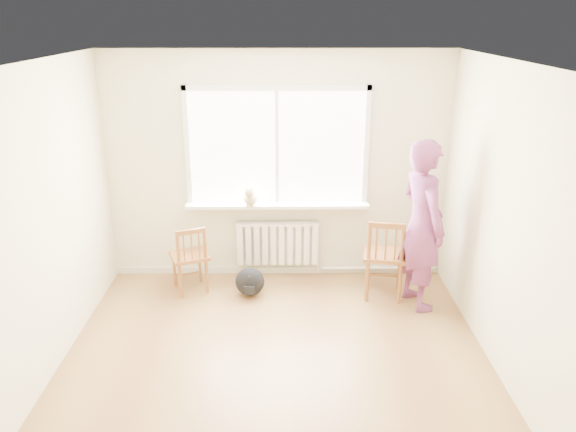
{
  "coord_description": "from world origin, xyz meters",
  "views": [
    {
      "loc": [
        0.08,
        -4.12,
        3.07
      ],
      "look_at": [
        0.12,
        1.2,
        1.13
      ],
      "focal_mm": 35.0,
      "sensor_mm": 36.0,
      "label": 1
    }
  ],
  "objects_px": {
    "chair_right": "(385,258)",
    "person": "(422,225)",
    "backpack": "(250,282)",
    "cat": "(251,197)",
    "chair_left": "(190,259)"
  },
  "relations": [
    {
      "from": "chair_right",
      "to": "person",
      "type": "height_order",
      "value": "person"
    },
    {
      "from": "person",
      "to": "backpack",
      "type": "height_order",
      "value": "person"
    },
    {
      "from": "cat",
      "to": "backpack",
      "type": "bearing_deg",
      "value": -88.12
    },
    {
      "from": "chair_left",
      "to": "person",
      "type": "height_order",
      "value": "person"
    },
    {
      "from": "chair_right",
      "to": "backpack",
      "type": "relative_size",
      "value": 2.85
    },
    {
      "from": "chair_left",
      "to": "cat",
      "type": "xyz_separation_m",
      "value": [
        0.69,
        0.3,
        0.65
      ]
    },
    {
      "from": "chair_left",
      "to": "backpack",
      "type": "height_order",
      "value": "chair_left"
    },
    {
      "from": "chair_left",
      "to": "chair_right",
      "type": "xyz_separation_m",
      "value": [
        2.2,
        -0.15,
        0.07
      ]
    },
    {
      "from": "person",
      "to": "backpack",
      "type": "relative_size",
      "value": 5.6
    },
    {
      "from": "chair_left",
      "to": "person",
      "type": "distance_m",
      "value": 2.62
    },
    {
      "from": "chair_left",
      "to": "cat",
      "type": "distance_m",
      "value": 0.99
    },
    {
      "from": "cat",
      "to": "chair_right",
      "type": "bearing_deg",
      "value": -14.05
    },
    {
      "from": "chair_right",
      "to": "cat",
      "type": "distance_m",
      "value": 1.68
    },
    {
      "from": "chair_right",
      "to": "cat",
      "type": "bearing_deg",
      "value": -6.87
    },
    {
      "from": "chair_left",
      "to": "chair_right",
      "type": "height_order",
      "value": "chair_right"
    }
  ]
}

